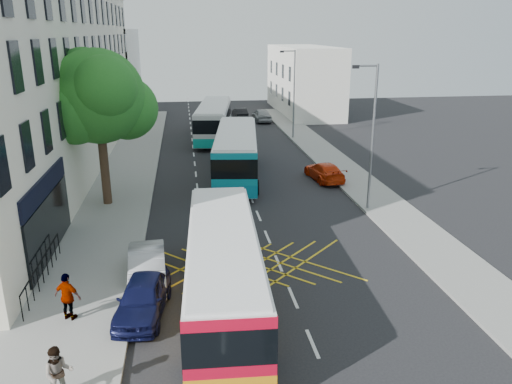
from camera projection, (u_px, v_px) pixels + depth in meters
name	position (u px, v px, depth m)	size (l,w,h in m)	color
ground	(312.00, 344.00, 16.36)	(120.00, 120.00, 0.00)	black
pavement_left	(108.00, 204.00, 29.30)	(5.00, 70.00, 0.15)	gray
pavement_right	(369.00, 192.00, 31.48)	(3.00, 70.00, 0.15)	gray
terrace_main	(38.00, 75.00, 35.43)	(8.30, 45.00, 13.50)	#ECE2C5
terrace_far	(103.00, 69.00, 64.70)	(8.00, 20.00, 10.00)	silver
building_right	(303.00, 80.00, 61.82)	(6.00, 18.00, 8.00)	silver
street_tree	(98.00, 98.00, 27.35)	(6.30, 5.70, 8.80)	#382619
lamp_near	(371.00, 131.00, 27.08)	(1.45, 0.15, 8.00)	slate
lamp_far	(293.00, 90.00, 45.91)	(1.45, 0.15, 8.00)	slate
railings	(42.00, 270.00, 19.81)	(0.08, 5.60, 1.14)	black
bus_near	(224.00, 269.00, 17.98)	(3.06, 10.86, 3.02)	silver
bus_mid	(236.00, 153.00, 34.37)	(4.18, 11.99, 3.30)	silver
bus_far	(214.00, 121.00, 46.90)	(4.26, 11.92, 3.28)	silver
parked_car_blue	(143.00, 297.00, 17.87)	(1.61, 4.01, 1.36)	#0E1139
parked_car_silver	(147.00, 267.00, 20.20)	(1.44, 4.13, 1.36)	#A8AAAF
red_hatchback	(324.00, 171.00, 34.12)	(1.72, 4.23, 1.23)	red
distant_car_grey	(208.00, 117.00, 55.31)	(2.04, 4.42, 1.23)	#46494E
distant_car_silver	(262.00, 115.00, 56.17)	(1.74, 4.32, 1.47)	#929599
distant_car_dark	(240.00, 113.00, 57.91)	(1.34, 3.86, 1.27)	black
pedestrian_near	(58.00, 374.00, 13.46)	(0.79, 0.61, 1.62)	gray
pedestrian_far	(68.00, 297.00, 17.24)	(1.02, 0.43, 1.75)	gray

